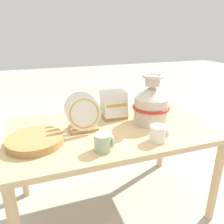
{
  "coord_description": "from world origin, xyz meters",
  "views": [
    {
      "loc": [
        -0.45,
        -1.27,
        1.29
      ],
      "look_at": [
        0.0,
        0.0,
        0.78
      ],
      "focal_mm": 35.0,
      "sensor_mm": 36.0,
      "label": 1
    }
  ],
  "objects": [
    {
      "name": "display_table",
      "position": [
        0.0,
        0.0,
        0.6
      ],
      "size": [
        1.36,
        0.8,
        0.67
      ],
      "color": "tan",
      "rests_on": "ground_plane"
    },
    {
      "name": "dish_rack_round_plates",
      "position": [
        -0.19,
        0.02,
        0.77
      ],
      "size": [
        0.22,
        0.16,
        0.24
      ],
      "color": "tan",
      "rests_on": "display_table"
    },
    {
      "name": "ceramic_vase",
      "position": [
        0.28,
        -0.01,
        0.82
      ],
      "size": [
        0.26,
        0.26,
        0.34
      ],
      "color": "beige",
      "rests_on": "display_table"
    },
    {
      "name": "ground_plane",
      "position": [
        0.0,
        0.0,
        0.0
      ],
      "size": [
        14.0,
        14.0,
        0.0
      ],
      "primitive_type": "plane",
      "color": "#B2ADA3"
    },
    {
      "name": "mug_sage_glaze",
      "position": [
        -0.14,
        -0.27,
        0.72
      ],
      "size": [
        0.1,
        0.1,
        0.1
      ],
      "color": "#9EB28E",
      "rests_on": "display_table"
    },
    {
      "name": "dish_rack_square_plates",
      "position": [
        0.07,
        0.16,
        0.75
      ],
      "size": [
        0.18,
        0.15,
        0.2
      ],
      "color": "tan",
      "rests_on": "display_table"
    },
    {
      "name": "mug_cream_glaze",
      "position": [
        0.19,
        -0.27,
        0.72
      ],
      "size": [
        0.1,
        0.1,
        0.1
      ],
      "color": "silver",
      "rests_on": "display_table"
    },
    {
      "name": "wicker_charger_stack",
      "position": [
        -0.49,
        -0.07,
        0.69
      ],
      "size": [
        0.32,
        0.32,
        0.04
      ],
      "color": "#AD7F47",
      "rests_on": "display_table"
    }
  ]
}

